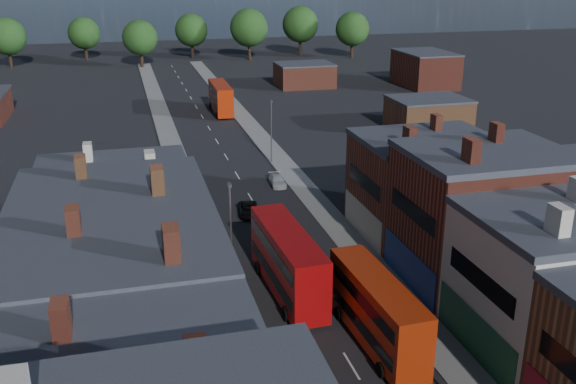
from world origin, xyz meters
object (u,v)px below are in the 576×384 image
car_3 (277,181)px  ped_1 (225,342)px  bus_1 (377,310)px  car_2 (249,210)px  bus_0 (288,261)px  ped_3 (383,280)px  bus_2 (221,98)px

car_3 → ped_1: bearing=-106.7°
bus_1 → car_2: 25.38m
bus_0 → car_3: 25.55m
car_3 → ped_3: 26.36m
car_3 → bus_2: bearing=93.4°
car_2 → ped_3: 19.51m
ped_1 → ped_3: size_ratio=1.10×
bus_0 → ped_3: bus_0 is taller
bus_0 → ped_3: bearing=-13.3°
bus_1 → bus_2: size_ratio=0.96×
bus_1 → car_3: bus_1 is taller
bus_2 → ped_3: 65.02m
ped_3 → ped_1: bearing=129.5°
car_2 → ped_1: (-6.34, -23.76, 0.38)m
bus_2 → car_2: bus_2 is taller
bus_2 → ped_1: bus_2 is taller
bus_0 → ped_1: size_ratio=7.16×
car_2 → ped_1: 24.59m
bus_1 → car_3: size_ratio=2.83×
bus_1 → car_2: size_ratio=2.65×
car_3 → ped_3: bearing=-82.6°
bus_0 → car_2: bearing=86.4°
bus_2 → car_3: size_ratio=2.95×
bus_0 → ped_1: (-6.04, -6.96, -1.82)m
car_3 → ped_1: 33.81m
bus_2 → ped_3: size_ratio=7.54×
car_3 → car_2: bearing=-118.8°
bus_0 → ped_3: 7.72m
ped_3 → bus_1: bearing=170.5°
bus_0 → bus_1: (3.95, -8.24, -0.22)m
bus_0 → ped_3: size_ratio=7.86×
bus_0 → ped_1: bus_0 is taller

